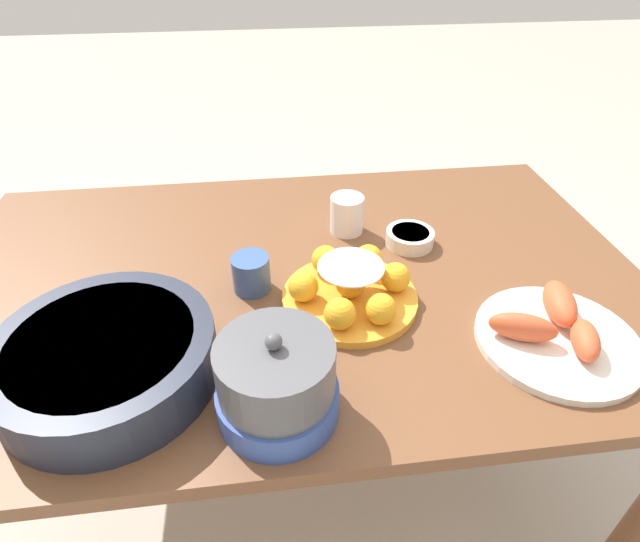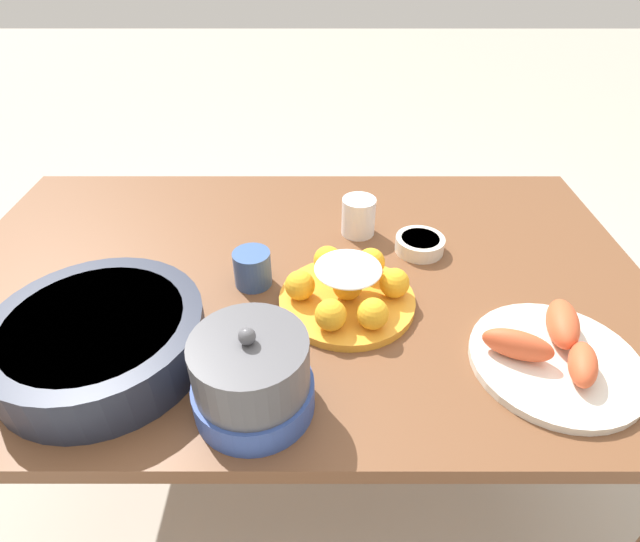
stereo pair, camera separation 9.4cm
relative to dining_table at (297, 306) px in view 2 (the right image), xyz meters
The scene contains 9 objects.
ground_plane 0.62m from the dining_table, ahead, with size 12.00×12.00×0.00m, color #B2A899.
dining_table is the anchor object (origin of this frame).
cake_plate 0.18m from the dining_table, 136.64° to the left, with size 0.25×0.25×0.09m.
serving_bowl 0.40m from the dining_table, 37.54° to the left, with size 0.33×0.33×0.08m.
sauce_bowl 0.29m from the dining_table, 163.19° to the right, with size 0.10×0.10×0.03m.
seafood_platter 0.50m from the dining_table, 150.68° to the left, with size 0.27×0.27×0.07m.
cup_near 0.24m from the dining_table, 131.82° to the right, with size 0.07×0.07×0.08m.
cup_far 0.15m from the dining_table, 22.61° to the left, with size 0.07×0.07×0.07m.
warming_pot 0.36m from the dining_table, 81.94° to the left, with size 0.18×0.18×0.15m.
Camera 2 is at (-0.05, 0.80, 1.31)m, focal length 28.00 mm.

